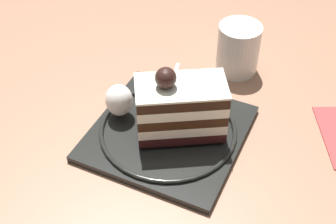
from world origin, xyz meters
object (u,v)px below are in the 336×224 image
object	(u,v)px
cake_slice	(180,107)
whipped_cream_dollop	(119,100)
drink_glass_near	(238,52)
fork	(172,86)
dessert_plate	(168,132)

from	to	relation	value
cake_slice	whipped_cream_dollop	world-z (taller)	cake_slice
cake_slice	drink_glass_near	xyz separation A→B (m)	(0.19, -0.00, -0.02)
whipped_cream_dollop	fork	xyz separation A→B (m)	(0.09, -0.04, -0.02)
dessert_plate	cake_slice	world-z (taller)	cake_slice
dessert_plate	cake_slice	distance (m)	0.05
whipped_cream_dollop	fork	bearing A→B (deg)	-21.98
drink_glass_near	fork	bearing A→B (deg)	152.63
dessert_plate	fork	world-z (taller)	fork
fork	dessert_plate	bearing A→B (deg)	-152.83
cake_slice	drink_glass_near	bearing A→B (deg)	-0.81
dessert_plate	drink_glass_near	xyz separation A→B (m)	(0.19, -0.02, 0.03)
whipped_cream_dollop	cake_slice	bearing A→B (deg)	-80.83
drink_glass_near	cake_slice	bearing A→B (deg)	179.19
dessert_plate	whipped_cream_dollop	size ratio (longest dim) A/B	4.62
whipped_cream_dollop	dessert_plate	bearing A→B (deg)	-83.01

